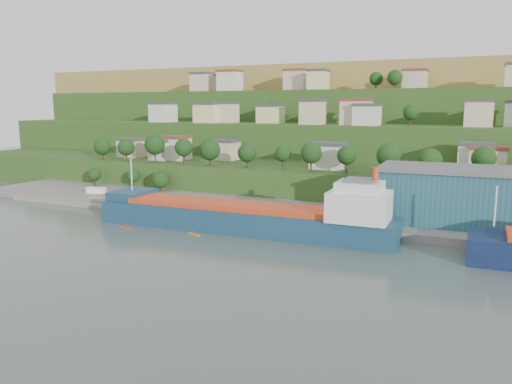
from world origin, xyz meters
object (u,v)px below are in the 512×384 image
Objects in this scene: caravan at (96,191)px; warehouse at (448,194)px; cargo_ship_near at (250,219)px; kayak_orange at (125,226)px.

warehouse is at bearing -12.25° from caravan.
kayak_orange is at bearing -164.13° from cargo_ship_near.
warehouse is 101.47m from caravan.
cargo_ship_near is at bearing 26.59° from kayak_orange.
caravan is at bearing -178.88° from warehouse.
warehouse reaches higher than caravan.
cargo_ship_near is 30.14m from kayak_orange.
cargo_ship_near reaches higher than warehouse.
kayak_orange is (-69.05, -30.61, -8.19)m from warehouse.
kayak_orange is at bearing -158.36° from warehouse.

